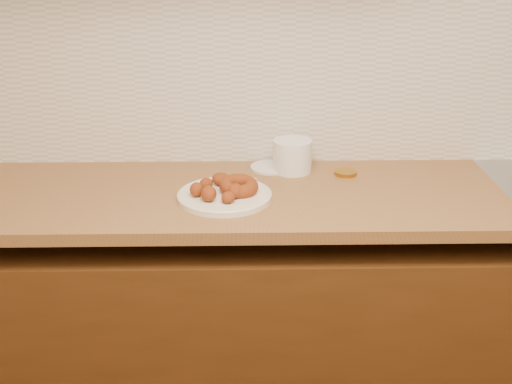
% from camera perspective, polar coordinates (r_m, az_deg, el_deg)
% --- Properties ---
extents(wall_back, '(4.00, 0.02, 2.70)m').
position_cam_1_polar(wall_back, '(2.30, 7.82, 13.57)').
color(wall_back, '#BFB18E').
rests_on(wall_back, ground).
extents(base_cabinet, '(3.60, 0.60, 0.77)m').
position_cam_1_polar(base_cabinet, '(2.37, 7.68, -11.37)').
color(base_cabinet, '#492710').
rests_on(base_cabinet, floor).
extents(butcher_block, '(2.30, 0.62, 0.04)m').
position_cam_1_polar(butcher_block, '(2.13, -9.17, -0.46)').
color(butcher_block, olive).
rests_on(butcher_block, base_cabinet).
extents(backsplash, '(3.60, 0.02, 0.60)m').
position_cam_1_polar(backsplash, '(2.32, 7.67, 9.86)').
color(backsplash, beige).
rests_on(backsplash, wall_back).
extents(donut_plate, '(0.30, 0.30, 0.02)m').
position_cam_1_polar(donut_plate, '(2.04, -2.82, -0.36)').
color(donut_plate, silver).
rests_on(donut_plate, butcher_block).
extents(ring_donut, '(0.18, 0.18, 0.06)m').
position_cam_1_polar(ring_donut, '(2.04, -1.55, 0.55)').
color(ring_donut, '#7D320C').
rests_on(ring_donut, donut_plate).
extents(fried_dough_chunks, '(0.18, 0.22, 0.05)m').
position_cam_1_polar(fried_dough_chunks, '(2.02, -3.51, 0.33)').
color(fried_dough_chunks, '#7D320C').
rests_on(fried_dough_chunks, donut_plate).
extents(plastic_tub, '(0.15, 0.15, 0.11)m').
position_cam_1_polar(plastic_tub, '(2.26, 3.25, 3.24)').
color(plastic_tub, white).
rests_on(plastic_tub, butcher_block).
extents(tub_lid, '(0.16, 0.16, 0.01)m').
position_cam_1_polar(tub_lid, '(2.29, 1.30, 2.20)').
color(tub_lid, silver).
rests_on(tub_lid, butcher_block).
extents(brass_jar_lid, '(0.08, 0.08, 0.01)m').
position_cam_1_polar(brass_jar_lid, '(2.26, 7.96, 1.72)').
color(brass_jar_lid, '#AB7D21').
rests_on(brass_jar_lid, butcher_block).
extents(wooden_utensil, '(0.18, 0.11, 0.01)m').
position_cam_1_polar(wooden_utensil, '(2.13, -2.20, 0.61)').
color(wooden_utensil, '#A88156').
rests_on(wooden_utensil, butcher_block).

